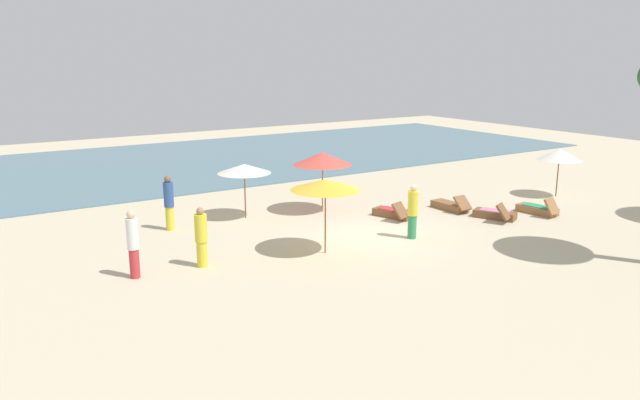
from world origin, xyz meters
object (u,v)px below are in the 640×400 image
umbrella_3 (323,159)px  person_3 (201,237)px  lounger_1 (538,209)px  lounger_0 (451,206)px  person_0 (413,211)px  person_2 (133,243)px  lounger_3 (496,214)px  lounger_2 (394,213)px  umbrella_2 (244,169)px  umbrella_1 (325,185)px  umbrella_0 (560,154)px  person_1 (169,203)px

umbrella_3 → person_3: 7.23m
lounger_1 → lounger_0: bearing=136.8°
person_0 → person_2: size_ratio=0.95×
lounger_3 → lounger_2: bearing=144.5°
lounger_3 → person_2: person_2 is taller
umbrella_3 → person_2: 8.84m
umbrella_2 → lounger_1: size_ratio=1.19×
umbrella_2 → person_3: umbrella_2 is taller
umbrella_1 → lounger_3: umbrella_1 is taller
umbrella_0 → umbrella_2: size_ratio=1.01×
umbrella_3 → umbrella_2: bearing=164.8°
umbrella_1 → lounger_0: 7.48m
umbrella_0 → person_3: 16.15m
person_1 → person_3: 4.16m
person_1 → person_2: 4.64m
umbrella_1 → lounger_3: size_ratio=1.30×
umbrella_3 → person_3: umbrella_3 is taller
lounger_1 → person_2: size_ratio=0.90×
umbrella_2 → lounger_0: size_ratio=1.18×
lounger_2 → umbrella_2: bearing=147.8°
lounger_3 → person_0: (-4.22, -0.19, 0.74)m
umbrella_1 → umbrella_0: bearing=4.9°
person_2 → person_1: bearing=59.2°
lounger_2 → person_2: 10.00m
umbrella_0 → lounger_2: 8.31m
umbrella_1 → person_1: 6.00m
lounger_2 → lounger_3: (3.04, -2.17, 0.00)m
umbrella_1 → umbrella_2: (-0.23, 5.03, -0.27)m
umbrella_3 → lounger_3: bearing=-42.0°
umbrella_3 → person_2: size_ratio=1.23×
umbrella_1 → umbrella_2: 5.05m
person_0 → person_2: bearing=171.7°
umbrella_1 → umbrella_3: umbrella_3 is taller
person_1 → person_2: (-2.37, -3.99, 0.00)m
umbrella_3 → person_2: umbrella_3 is taller
umbrella_3 → lounger_2: size_ratio=1.30×
umbrella_0 → lounger_1: 3.85m
person_0 → person_3: 6.95m
umbrella_2 → lounger_2: size_ratio=1.14×
lounger_2 → person_3: bearing=-171.3°
person_3 → person_0: bearing=-9.4°
umbrella_1 → person_3: size_ratio=1.32×
umbrella_0 → umbrella_2: umbrella_0 is taller
person_0 → lounger_3: bearing=2.6°
lounger_2 → person_1: bearing=159.0°
person_0 → lounger_0: bearing=28.2°
person_3 → lounger_3: bearing=-4.8°
umbrella_1 → person_1: size_ratio=1.20×
umbrella_2 → person_0: (3.47, -5.29, -0.94)m
lounger_2 → person_0: size_ratio=0.99×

